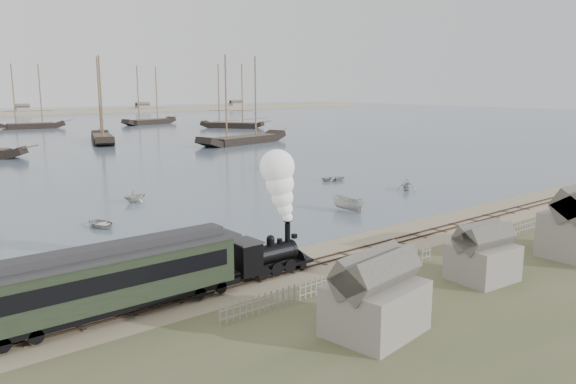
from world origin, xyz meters
TOP-DOWN VIEW (x-y plane):
  - ground at (0.00, 0.00)m, footprint 600.00×600.00m
  - rail_track at (0.00, -2.00)m, footprint 120.00×1.80m
  - picket_fence_west at (-6.50, -7.00)m, footprint 19.00×0.10m
  - picket_fence_east at (12.50, -7.50)m, footprint 15.00×0.10m
  - shed_left at (-10.00, -13.00)m, footprint 5.00×4.00m
  - shed_mid at (2.00, -12.00)m, footprint 4.00×3.50m
  - locomotive at (-7.71, -2.00)m, footprint 6.79×2.53m
  - passenger_coach at (-19.80, -2.00)m, footprint 15.56×3.00m
  - beached_dinghy at (-19.91, 0.48)m, footprint 3.28×4.14m
  - rowboat_0 at (-12.65, 18.63)m, footprint 3.72×2.88m
  - rowboat_1 at (-5.24, 27.69)m, footprint 2.74×3.07m
  - rowboat_2 at (10.18, 9.03)m, footprint 4.32×2.18m
  - rowboat_3 at (22.61, 23.81)m, footprint 3.39×4.02m
  - rowboat_4 at (24.67, 12.76)m, footprint 3.66×3.74m
  - rowboat_5 at (22.57, 37.65)m, footprint 4.16×3.59m
  - schooner_3 at (18.08, 96.87)m, footprint 11.22×21.61m
  - schooner_4 at (42.55, 74.57)m, footprint 26.35×11.48m
  - schooner_5 at (67.81, 116.87)m, footprint 15.77×19.02m
  - schooner_8 at (17.87, 154.45)m, footprint 20.13×7.48m
  - schooner_9 at (55.58, 149.91)m, footprint 21.45×9.83m

SIDE VIEW (x-z plane):
  - ground at x=0.00m, z-range 0.00..0.00m
  - picket_fence_west at x=-6.50m, z-range -0.60..0.60m
  - picket_fence_east at x=12.50m, z-range -0.60..0.60m
  - shed_left at x=-10.00m, z-range -2.05..2.05m
  - shed_mid at x=2.00m, z-range -1.80..1.80m
  - rail_track at x=0.00m, z-range -0.04..0.12m
  - beached_dinghy at x=-19.91m, z-range 0.00..0.77m
  - rowboat_0 at x=-12.65m, z-range 0.06..0.77m
  - rowboat_3 at x=22.61m, z-range 0.06..0.77m
  - rowboat_1 at x=-5.24m, z-range 0.06..1.53m
  - rowboat_4 at x=24.67m, z-range 0.06..1.56m
  - rowboat_5 at x=22.57m, z-range 0.06..1.62m
  - rowboat_2 at x=10.18m, z-range 0.06..1.65m
  - passenger_coach at x=-19.80m, z-range 0.48..4.26m
  - locomotive at x=-7.71m, z-range -0.31..8.15m
  - schooner_3 at x=18.08m, z-range 0.06..20.06m
  - schooner_4 at x=42.55m, z-range 0.06..20.06m
  - schooner_5 at x=67.81m, z-range 0.06..20.06m
  - schooner_8 at x=17.87m, z-range 0.06..20.06m
  - schooner_9 at x=55.58m, z-range 0.06..20.06m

